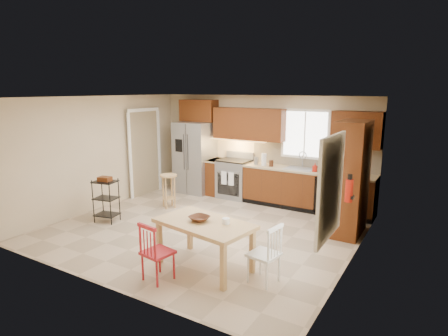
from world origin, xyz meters
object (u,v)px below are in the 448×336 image
soap_bottle (315,167)px  utility_cart (106,201)px  refrigerator (195,157)px  chair_white (264,253)px  range_stove (235,179)px  dining_table (205,245)px  table_bowl (199,221)px  chair_red (158,251)px  fire_extinguisher (349,191)px  bar_stool (169,191)px  table_jar (226,222)px  pantry (351,179)px

soap_bottle → utility_cart: soap_bottle is taller
refrigerator → chair_white: bearing=-43.6°
range_stove → soap_bottle: size_ratio=4.82×
refrigerator → dining_table: 4.34m
refrigerator → table_bowl: refrigerator is taller
utility_cart → table_bowl: bearing=-25.4°
soap_bottle → range_stove: bearing=177.6°
chair_red → table_bowl: (0.26, 0.65, 0.29)m
range_stove → fire_extinguisher: bearing=-32.6°
table_bowl → fire_extinguisher: bearing=38.7°
range_stove → dining_table: bearing=-67.5°
refrigerator → bar_stool: bearing=-78.8°
soap_bottle → dining_table: (-0.58, -3.41, -0.64)m
utility_cart → table_jar: bearing=-22.1°
range_stove → dining_table: range_stove is taller
soap_bottle → chair_white: 3.43m
chair_red → bar_stool: chair_red is taller
fire_extinguisher → table_jar: 2.00m
dining_table → chair_red: 0.74m
table_bowl → table_jar: bearing=12.5°
range_stove → bar_stool: range_stove is taller
dining_table → chair_white: 0.95m
pantry → range_stove: bearing=161.7°
range_stove → fire_extinguisher: (3.18, -2.04, 0.64)m
range_stove → table_bowl: range_stove is taller
range_stove → pantry: 3.19m
chair_red → pantry: bearing=68.5°
table_jar → fire_extinguisher: bearing=44.1°
range_stove → fire_extinguisher: 3.83m
dining_table → table_bowl: (-0.09, 0.00, 0.36)m
soap_bottle → table_bowl: 3.49m
fire_extinguisher → table_jar: bearing=-135.9°
fire_extinguisher → chair_red: bearing=-134.6°
pantry → table_jar: size_ratio=18.25×
refrigerator → chair_red: size_ratio=2.14×
dining_table → table_jar: bearing=25.2°
dining_table → chair_white: (0.95, 0.05, 0.07)m
chair_red → bar_stool: bearing=135.7°
range_stove → chair_red: 4.29m
pantry → chair_red: size_ratio=2.46×
range_stove → pantry: pantry is taller
pantry → table_jar: bearing=-116.6°
chair_white → table_jar: 0.71m
soap_bottle → dining_table: 3.52m
refrigerator → soap_bottle: (3.18, -0.02, 0.09)m
soap_bottle → table_bowl: bearing=-101.1°
soap_bottle → pantry: (0.95, -0.90, 0.05)m
soap_bottle → chair_white: size_ratio=0.22×
soap_bottle → table_bowl: (-0.67, -3.41, -0.28)m
soap_bottle → table_jar: size_ratio=1.66×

